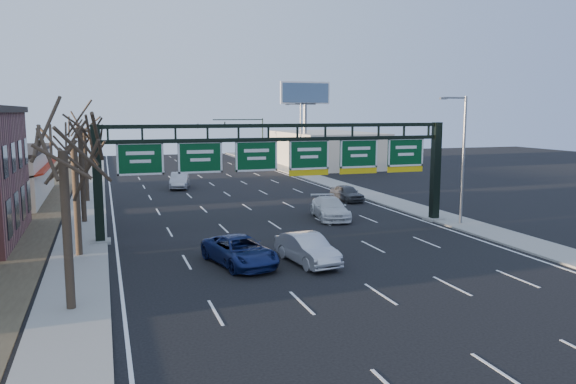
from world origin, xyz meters
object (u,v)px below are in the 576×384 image
object	(u,v)px
car_silver_sedan	(307,249)
sign_gantry	(285,162)
car_blue_suv	(240,251)
car_white_wagon	(330,208)

from	to	relation	value
car_silver_sedan	sign_gantry	bearing A→B (deg)	71.73
sign_gantry	car_silver_sedan	world-z (taller)	sign_gantry
car_blue_suv	car_white_wagon	world-z (taller)	car_white_wagon
car_blue_suv	car_white_wagon	xyz separation A→B (m)	(9.40, 10.43, 0.04)
sign_gantry	car_blue_suv	distance (m)	9.71
car_silver_sedan	car_white_wagon	world-z (taller)	car_white_wagon
car_blue_suv	sign_gantry	bearing A→B (deg)	43.96
sign_gantry	car_white_wagon	world-z (taller)	sign_gantry
sign_gantry	car_white_wagon	distance (m)	6.63
sign_gantry	car_white_wagon	bearing A→B (deg)	33.78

